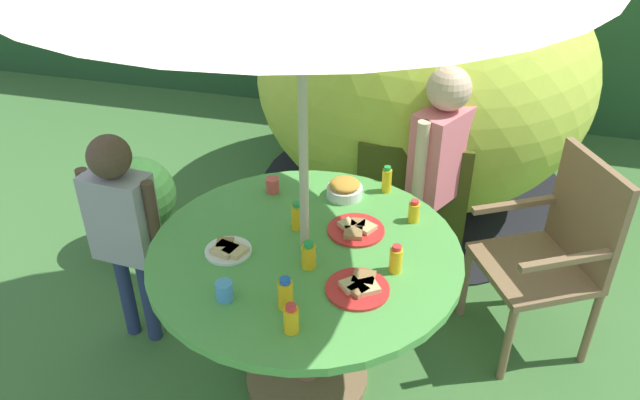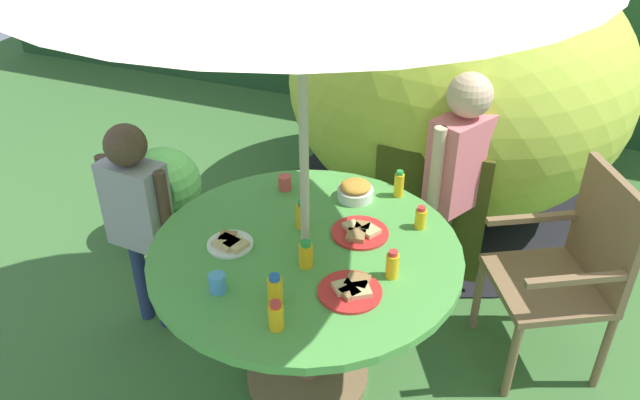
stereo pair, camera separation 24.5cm
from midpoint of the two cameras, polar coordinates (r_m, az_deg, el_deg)
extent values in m
cube|color=#3D6B33|center=(3.13, 1.19, -15.71)|extent=(10.00, 10.00, 0.02)
cylinder|color=brown|center=(3.11, 1.20, -15.41)|extent=(0.57, 0.57, 0.03)
cylinder|color=brown|center=(2.87, 1.28, -10.80)|extent=(0.11, 0.11, 0.72)
cylinder|color=#519E47|center=(2.62, 1.38, -4.78)|extent=(1.29, 1.29, 0.04)
cylinder|color=#B7AD8C|center=(2.42, 1.49, 1.73)|extent=(0.04, 0.04, 2.17)
cylinder|color=brown|center=(3.34, 16.05, -8.25)|extent=(0.04, 0.04, 0.42)
cylinder|color=brown|center=(3.05, 19.10, -13.61)|extent=(0.04, 0.04, 0.42)
cylinder|color=brown|center=(3.52, 22.60, -7.33)|extent=(0.04, 0.04, 0.42)
cylinder|color=brown|center=(3.25, 26.13, -12.23)|extent=(0.04, 0.04, 0.42)
cube|color=brown|center=(3.14, 21.81, -7.15)|extent=(0.65, 0.65, 0.04)
cube|color=brown|center=(3.09, 26.39, -2.60)|extent=(0.27, 0.44, 0.53)
cube|color=brown|center=(3.17, 20.87, -1.59)|extent=(0.43, 0.26, 0.03)
cube|color=brown|center=(2.86, 24.62, -6.57)|extent=(0.43, 0.26, 0.03)
ellipsoid|color=#B2C63F|center=(4.09, 13.92, 10.22)|extent=(2.25, 2.14, 1.66)
cylinder|color=black|center=(4.46, 12.54, 0.46)|extent=(2.30, 2.30, 0.01)
cube|color=#3E4516|center=(3.41, 11.74, -1.48)|extent=(0.59, 0.08, 0.74)
cylinder|color=#595960|center=(3.97, -11.57, -2.18)|extent=(0.25, 0.25, 0.20)
sphere|color=#285623|center=(3.82, -12.04, 1.35)|extent=(0.44, 0.44, 0.44)
cylinder|color=brown|center=(3.54, 14.17, -3.72)|extent=(0.08, 0.08, 0.57)
cylinder|color=brown|center=(3.45, 12.77, -4.64)|extent=(0.08, 0.08, 0.57)
cube|color=#EA727F|center=(3.22, 14.66, 3.33)|extent=(0.31, 0.38, 0.48)
cylinder|color=#D8B293|center=(3.34, 16.62, 4.66)|extent=(0.06, 0.06, 0.43)
cylinder|color=#D8B293|center=(3.07, 12.66, 2.65)|extent=(0.06, 0.06, 0.43)
sphere|color=#D8B293|center=(3.07, 15.57, 8.99)|extent=(0.22, 0.22, 0.22)
cylinder|color=navy|center=(3.34, -13.73, -6.93)|extent=(0.07, 0.07, 0.51)
cylinder|color=navy|center=(3.27, -12.01, -7.59)|extent=(0.07, 0.07, 0.51)
cube|color=#99999E|center=(3.03, -13.95, -0.45)|extent=(0.31, 0.18, 0.43)
cylinder|color=#4C3828|center=(3.12, -16.40, 0.62)|extent=(0.05, 0.05, 0.39)
cylinder|color=#4C3828|center=(2.93, -11.45, -0.89)|extent=(0.05, 0.05, 0.39)
sphere|color=#4C3828|center=(2.88, -14.76, 4.72)|extent=(0.19, 0.19, 0.19)
cylinder|color=white|center=(2.92, 5.59, 0.52)|extent=(0.17, 0.17, 0.05)
ellipsoid|color=gold|center=(2.90, 5.63, 1.18)|extent=(0.14, 0.14, 0.04)
cylinder|color=red|center=(2.40, 5.64, -8.29)|extent=(0.24, 0.24, 0.01)
cube|color=tan|center=(2.39, 6.53, -8.14)|extent=(0.11, 0.11, 0.02)
cube|color=#9E7547|center=(2.42, 6.30, -7.35)|extent=(0.08, 0.08, 0.02)
cube|color=tan|center=(2.39, 5.07, -7.92)|extent=(0.10, 0.10, 0.02)
cube|color=#9E7547|center=(2.37, 5.66, -8.36)|extent=(0.09, 0.09, 0.02)
cylinder|color=white|center=(2.63, -5.43, -4.06)|extent=(0.19, 0.19, 0.01)
cube|color=tan|center=(2.60, -4.84, -4.09)|extent=(0.11, 0.11, 0.02)
cube|color=#9E7547|center=(2.64, -5.66, -3.41)|extent=(0.08, 0.08, 0.02)
cube|color=tan|center=(2.61, -5.77, -3.92)|extent=(0.11, 0.11, 0.02)
cylinder|color=red|center=(2.70, 6.19, -3.02)|extent=(0.24, 0.24, 0.01)
cube|color=tan|center=(2.69, 7.10, -2.84)|extent=(0.10, 0.10, 0.02)
cube|color=#9E7547|center=(2.71, 6.43, -2.45)|extent=(0.07, 0.07, 0.02)
cube|color=tan|center=(2.71, 5.45, -2.45)|extent=(0.09, 0.09, 0.02)
cube|color=#9E7547|center=(2.65, 5.88, -3.27)|extent=(0.09, 0.09, 0.02)
cylinder|color=yellow|center=(2.76, 11.54, -1.76)|extent=(0.05, 0.05, 0.09)
cylinder|color=red|center=(2.73, 11.66, -0.85)|extent=(0.03, 0.03, 0.02)
cylinder|color=yellow|center=(2.46, 9.35, -5.95)|extent=(0.05, 0.05, 0.10)
cylinder|color=red|center=(2.43, 9.48, -4.83)|extent=(0.04, 0.04, 0.02)
cylinder|color=yellow|center=(2.31, -1.00, -8.34)|extent=(0.06, 0.06, 0.11)
cylinder|color=blue|center=(2.27, -1.02, -7.08)|extent=(0.04, 0.04, 0.02)
cylinder|color=yellow|center=(2.95, 9.47, 1.25)|extent=(0.04, 0.04, 0.11)
cylinder|color=green|center=(2.91, 9.58, 2.35)|extent=(0.03, 0.03, 0.02)
cylinder|color=yellow|center=(2.70, 0.97, -1.52)|extent=(0.05, 0.05, 0.11)
cylinder|color=green|center=(2.66, 0.98, -0.37)|extent=(0.04, 0.04, 0.02)
cylinder|color=yellow|center=(2.23, -0.77, -10.57)|extent=(0.05, 0.05, 0.10)
cylinder|color=red|center=(2.19, -0.78, -9.46)|extent=(0.04, 0.04, 0.02)
cylinder|color=yellow|center=(2.49, 1.55, -5.10)|extent=(0.06, 0.06, 0.10)
cylinder|color=green|center=(2.45, 1.57, -4.03)|extent=(0.04, 0.04, 0.02)
cylinder|color=#E04C47|center=(2.97, -0.82, 1.50)|extent=(0.06, 0.06, 0.07)
cylinder|color=#4C99D8|center=(2.39, -6.29, -7.51)|extent=(0.07, 0.07, 0.07)
camera|label=1|loc=(0.12, -87.14, 1.85)|focal=35.70mm
camera|label=2|loc=(0.12, 92.86, -1.85)|focal=35.70mm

